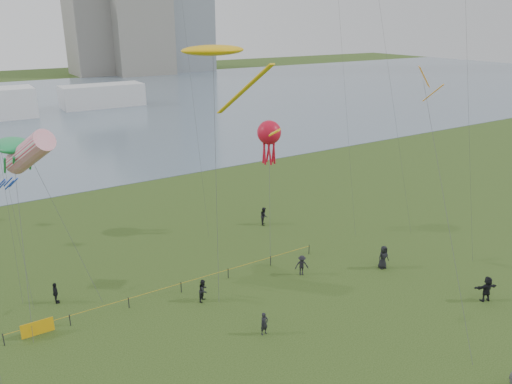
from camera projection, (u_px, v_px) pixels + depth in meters
ground_plane at (347, 370)px, 29.01m from camera, size 400.00×400.00×0.00m
lake at (37, 111)px, 108.87m from camera, size 400.00×120.00×0.08m
building_mid at (137, 18)px, 175.21m from camera, size 20.00×20.00×38.00m
building_low at (93, 33)px, 174.63m from camera, size 16.00×18.00×28.00m
pavilion_right at (103, 96)px, 113.49m from camera, size 18.00×7.00×5.00m
fence at (98, 310)px, 33.92m from camera, size 24.07×0.07×1.05m
spectator_a at (203, 290)px, 35.81m from camera, size 1.04×1.01×1.68m
spectator_b at (302, 265)px, 39.44m from camera, size 1.24×1.02×1.67m
spectator_c at (56, 293)px, 35.54m from camera, size 0.48×0.97×1.59m
spectator_d at (383, 257)px, 40.47m from camera, size 1.02×0.73×1.95m
spectator_e at (487, 289)px, 35.77m from camera, size 1.87×1.11×1.92m
spectator_f at (264, 324)px, 32.03m from camera, size 0.60×0.42×1.55m
spectator_g at (264, 216)px, 49.11m from camera, size 1.03×1.09×1.77m
kite_stingray at (214, 52)px, 35.72m from camera, size 5.25×9.99×17.52m
kite_windsock at (29, 152)px, 34.00m from camera, size 5.25×6.38×12.49m
kite_creature at (12, 146)px, 35.40m from camera, size 2.68×10.76×11.22m
kite_octopus at (269, 133)px, 44.75m from camera, size 4.54×6.62×10.70m
kite_delta at (427, 88)px, 33.43m from camera, size 4.89×10.02×16.26m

